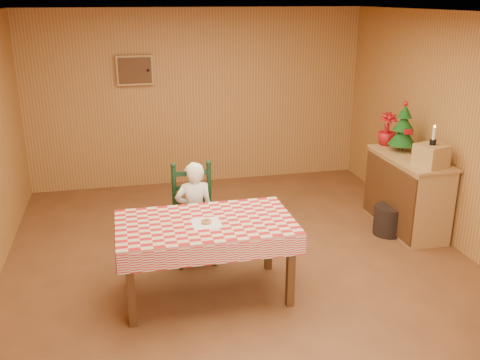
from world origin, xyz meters
name	(u,v)px	position (x,y,z in m)	size (l,w,h in m)	color
ground	(244,271)	(0.00, 0.00, 0.00)	(6.00, 6.00, 0.00)	brown
cabin_walls	(233,90)	(0.00, 0.53, 1.83)	(5.10, 6.05, 2.65)	#B37D40
dining_table	(206,229)	(-0.46, -0.36, 0.69)	(1.66, 0.96, 0.77)	#502D15
ladder_chair	(194,216)	(-0.46, 0.42, 0.50)	(0.44, 0.40, 1.08)	black
seated_child	(195,213)	(-0.46, 0.37, 0.56)	(0.41, 0.27, 1.12)	white
napkin	(206,223)	(-0.46, -0.41, 0.77)	(0.26, 0.26, 0.00)	white
donut	(206,221)	(-0.46, -0.41, 0.79)	(0.10, 0.10, 0.03)	#B67741
shelf_unit	(407,193)	(2.20, 0.64, 0.47)	(0.54, 1.24, 0.93)	tan
crate	(431,156)	(2.21, 0.24, 1.06)	(0.30, 0.30, 0.25)	tan
christmas_tree	(403,129)	(2.21, 0.89, 1.21)	(0.34, 0.34, 0.62)	#502D15
flower_arrangement	(387,129)	(2.16, 1.19, 1.14)	(0.23, 0.23, 0.42)	#A40F14
candle_set	(433,139)	(2.21, 0.24, 1.24)	(0.07, 0.07, 0.22)	black
storage_bin	(388,220)	(1.92, 0.52, 0.18)	(0.35, 0.35, 0.35)	black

